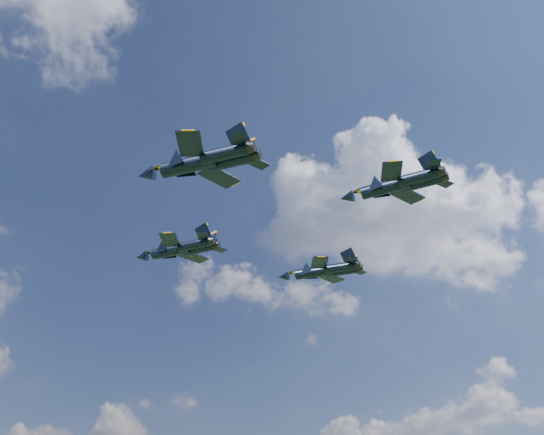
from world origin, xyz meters
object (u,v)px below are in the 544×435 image
Objects in this scene: jet_right at (312,272)px; jet_lead at (169,251)px; jet_slot at (382,188)px; jet_left at (185,165)px.

jet_lead is at bearing 134.83° from jet_right.
jet_slot is at bearing -93.29° from jet_lead.
jet_left is 25.04m from jet_slot.
jet_right reaches higher than jet_lead.
jet_slot reaches higher than jet_left.
jet_left is 1.06× the size of jet_slot.
jet_slot reaches higher than jet_right.
jet_left is at bearing -142.76° from jet_lead.
jet_lead is 23.59m from jet_right.
jet_left is (-10.32, -21.43, -0.17)m from jet_lead.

